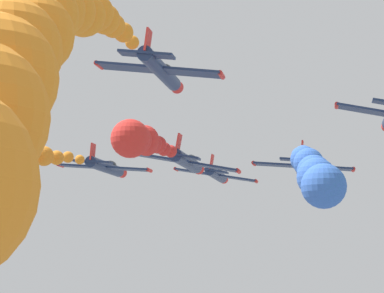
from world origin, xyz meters
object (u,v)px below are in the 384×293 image
airplane_right_inner (303,166)px  airplane_high_slot (161,70)px  airplane_left_inner (106,167)px  airplane_left_outer (187,162)px  airplane_lead (217,174)px

airplane_right_inner → airplane_high_slot: (-9.52, -17.73, 5.23)m
airplane_left_inner → airplane_left_outer: airplane_left_inner is taller
airplane_right_inner → airplane_high_slot: bearing=-118.2°
airplane_left_outer → airplane_high_slot: (0.10, -9.97, 5.54)m
airplane_left_inner → airplane_right_inner: airplane_left_inner is taller
airplane_left_inner → airplane_right_inner: size_ratio=1.00×
airplane_left_outer → airplane_high_slot: airplane_high_slot is taller
airplane_lead → airplane_high_slot: size_ratio=1.00×
airplane_right_inner → airplane_left_outer: airplane_right_inner is taller
airplane_lead → airplane_left_inner: bearing=-129.3°
airplane_lead → airplane_high_slot: bearing=-88.9°
airplane_left_outer → airplane_left_inner: bearing=142.2°
airplane_left_inner → airplane_high_slot: bearing=-60.6°
airplane_lead → airplane_high_slot: airplane_high_slot is taller
airplane_right_inner → airplane_high_slot: airplane_high_slot is taller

